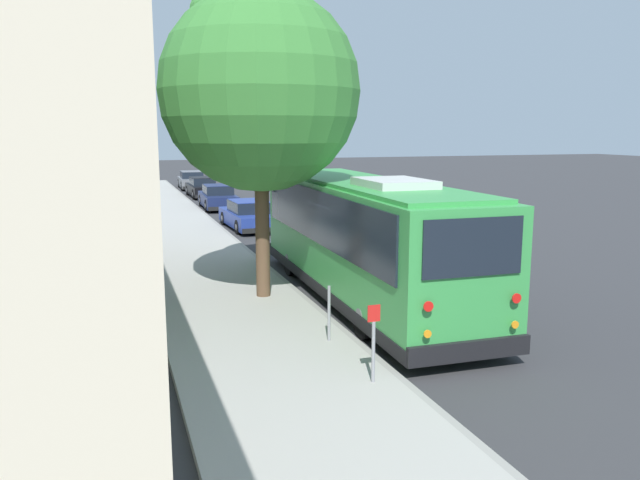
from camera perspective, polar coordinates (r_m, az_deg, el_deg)
ground_plane at (r=15.72m, az=4.41°, el=-5.81°), size 160.00×160.00×0.00m
sidewalk_slab at (r=14.76m, az=-7.68°, el=-6.62°), size 80.00×3.56×0.15m
curb_strip at (r=15.20m, az=-0.77°, el=-6.04°), size 80.00×0.14×0.15m
shuttle_bus at (r=15.79m, az=3.93°, el=0.62°), size 10.74×2.72×3.21m
parked_sedan_blue at (r=27.62m, az=-6.54°, el=2.24°), size 4.61×1.93×1.26m
parked_sedan_navy at (r=34.92m, az=-9.32°, el=3.85°), size 4.46×1.83×1.33m
parked_sedan_black at (r=41.40m, az=-10.72°, el=4.72°), size 4.59×1.74×1.29m
parked_sedan_gray at (r=47.46m, az=-11.65°, el=5.35°), size 4.54×1.92×1.31m
street_tree at (r=15.55m, az=-5.63°, el=14.59°), size 4.83×4.83×8.20m
sign_post_near at (r=10.42m, az=4.91°, el=-9.31°), size 0.06×0.22×1.32m
sign_post_far at (r=12.39m, az=0.83°, el=-6.72°), size 0.06×0.06×1.12m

